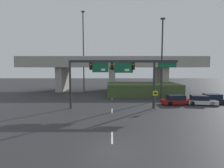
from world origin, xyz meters
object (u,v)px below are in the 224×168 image
object	(u,v)px
signal_gantry	(119,70)
speed_limit_sign	(155,97)
highway_light_pole_far	(162,57)
parked_sedan_near_right	(176,100)
parked_sedan_far_right	(213,99)
highway_light_pole_near	(83,51)
parked_sedan_mid_right	(200,100)

from	to	relation	value
signal_gantry	speed_limit_sign	world-z (taller)	signal_gantry
highway_light_pole_far	parked_sedan_near_right	world-z (taller)	highway_light_pole_far
signal_gantry	parked_sedan_far_right	bearing A→B (deg)	12.81
highway_light_pole_near	parked_sedan_near_right	bearing A→B (deg)	-38.85
signal_gantry	highway_light_pole_far	xyz separation A→B (m)	(7.37, 6.33, 1.97)
signal_gantry	parked_sedan_mid_right	distance (m)	13.05
signal_gantry	parked_sedan_far_right	xyz separation A→B (m)	(14.41, 3.28, -4.45)
signal_gantry	parked_sedan_far_right	world-z (taller)	signal_gantry
parked_sedan_far_right	parked_sedan_near_right	bearing A→B (deg)	-170.34
highway_light_pole_near	parked_sedan_near_right	size ratio (longest dim) A/B	3.67
speed_limit_sign	highway_light_pole_near	xyz separation A→B (m)	(-11.59, 16.22, 7.38)
parked_sedan_near_right	highway_light_pole_far	bearing A→B (deg)	102.00
speed_limit_sign	highway_light_pole_far	xyz separation A→B (m)	(2.80, 7.41, 5.45)
signal_gantry	parked_sedan_near_right	distance (m)	10.04
speed_limit_sign	highway_light_pole_near	distance (m)	21.26
parked_sedan_near_right	parked_sedan_mid_right	size ratio (longest dim) A/B	1.03
speed_limit_sign	parked_sedan_mid_right	world-z (taller)	speed_limit_sign
signal_gantry	parked_sedan_mid_right	xyz separation A→B (m)	(12.01, 2.43, -4.49)
parked_sedan_mid_right	speed_limit_sign	bearing A→B (deg)	-145.16
highway_light_pole_near	parked_sedan_mid_right	xyz separation A→B (m)	(19.03, -12.71, -8.40)
speed_limit_sign	highway_light_pole_near	bearing A→B (deg)	125.55
parked_sedan_near_right	parked_sedan_far_right	xyz separation A→B (m)	(5.79, 0.74, 0.02)
signal_gantry	speed_limit_sign	distance (m)	5.84
speed_limit_sign	parked_sedan_near_right	world-z (taller)	speed_limit_sign
highway_light_pole_near	highway_light_pole_far	world-z (taller)	highway_light_pole_near
speed_limit_sign	parked_sedan_far_right	bearing A→B (deg)	23.87
highway_light_pole_near	speed_limit_sign	bearing A→B (deg)	-54.45
highway_light_pole_near	highway_light_pole_far	bearing A→B (deg)	-31.48
speed_limit_sign	parked_sedan_near_right	bearing A→B (deg)	41.77
speed_limit_sign	highway_light_pole_far	bearing A→B (deg)	69.29
signal_gantry	highway_light_pole_far	size ratio (longest dim) A/B	1.05
highway_light_pole_near	parked_sedan_near_right	world-z (taller)	highway_light_pole_near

